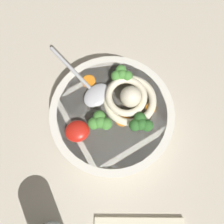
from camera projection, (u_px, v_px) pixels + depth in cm
name	position (u px, v px, depth cm)	size (l,w,h in cm)	color
table_slab	(110.00, 106.00, 51.71)	(98.69, 98.69, 3.96)	#BCB29E
soup_bowl	(112.00, 116.00, 45.76)	(25.67, 25.67, 6.10)	silver
noodle_pile	(129.00, 98.00, 42.14)	(11.93, 11.70, 4.80)	beige
soup_spoon	(93.00, 91.00, 43.32)	(12.54, 16.10, 1.60)	#B7B7BC
chili_sauce_dollop	(77.00, 131.00, 40.76)	(4.77, 4.29, 2.15)	red
broccoli_floret_center	(100.00, 122.00, 40.01)	(4.67, 4.02, 3.69)	#7A9E60
broccoli_floret_rear	(122.00, 74.00, 42.82)	(4.39, 3.78, 3.47)	#7A9E60
broccoli_floret_right	(141.00, 123.00, 39.98)	(4.54, 3.91, 3.59)	#7A9E60
carrot_slice_extra_a	(89.00, 81.00, 44.51)	(2.81, 2.81, 0.46)	orange
carrot_slice_extra_b	(122.00, 119.00, 42.27)	(2.91, 2.91, 0.49)	orange
carrot_slice_beside_noodles	(151.00, 108.00, 42.83)	(2.13, 2.13, 0.59)	orange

